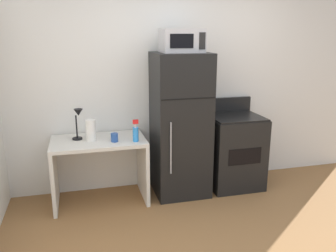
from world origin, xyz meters
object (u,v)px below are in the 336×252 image
Objects in this scene: spray_bottle at (136,133)px; oven_range at (234,151)px; desk at (99,159)px; coffee_mug at (114,137)px; desk_lamp at (78,119)px; microwave at (182,41)px; refrigerator at (180,125)px; paper_towel_roll at (91,130)px.

oven_range is (1.28, 0.19, -0.38)m from spray_bottle.
desk is 0.35m from coffee_mug.
coffee_mug is at bearing 167.51° from spray_bottle.
desk is 2.98× the size of desk_lamp.
spray_bottle reaches higher than coffee_mug.
desk is 0.96× the size of oven_range.
microwave reaches higher than oven_range.
spray_bottle is at bearing -162.38° from refrigerator.
spray_bottle is at bearing -23.14° from desk.
desk_lamp reaches higher than coffee_mug.
coffee_mug is 0.81m from refrigerator.
coffee_mug is 0.06× the size of refrigerator.
spray_bottle is at bearing -171.71° from oven_range.
refrigerator is (1.04, 0.02, -0.02)m from paper_towel_roll.
refrigerator is 0.98m from microwave.
oven_range is at bearing 0.54° from desk.
refrigerator is 0.81m from oven_range.
oven_range is at bearing 2.22° from microwave.
paper_towel_roll is 1.42m from microwave.
desk_lamp reaches higher than desk.
paper_towel_roll is at bearing -179.21° from oven_range.
microwave is at bearing -3.39° from desk_lamp.
paper_towel_roll reaches higher than desk.
refrigerator is at bearing -179.48° from oven_range.
desk_lamp is at bearing 177.64° from refrigerator.
coffee_mug is (0.17, -0.12, 0.28)m from desk.
microwave is at bearing -89.67° from refrigerator.
refrigerator is at bearing 0.97° from paper_towel_roll.
desk_lamp is 0.21× the size of refrigerator.
spray_bottle is 0.23× the size of oven_range.
oven_range is at bearing 0.79° from paper_towel_roll.
oven_range is (0.71, 0.01, -0.38)m from refrigerator.
desk_lamp is 0.77× the size of microwave.
desk_lamp is 0.66m from spray_bottle.
spray_bottle reaches higher than paper_towel_roll.
desk_lamp is 1.47× the size of paper_towel_roll.
desk_lamp reaches higher than spray_bottle.
oven_range is at bearing 5.14° from coffee_mug.
refrigerator is (0.57, 0.18, 0.00)m from spray_bottle.
coffee_mug is at bearing -35.12° from desk.
microwave is 1.54m from oven_range.
coffee_mug is at bearing -170.77° from refrigerator.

